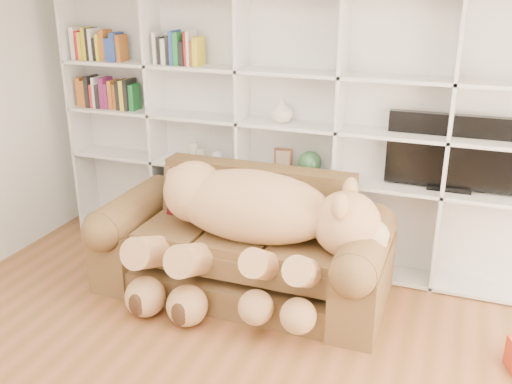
% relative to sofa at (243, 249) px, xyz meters
% --- Properties ---
extents(wall_back, '(5.00, 0.02, 2.70)m').
position_rel_sofa_xyz_m(wall_back, '(0.18, 0.86, 0.97)').
color(wall_back, white).
rests_on(wall_back, floor).
extents(bookshelf, '(4.43, 0.35, 2.40)m').
position_rel_sofa_xyz_m(bookshelf, '(-0.06, 0.72, 0.93)').
color(bookshelf, white).
rests_on(bookshelf, floor).
extents(sofa, '(2.37, 1.02, 1.00)m').
position_rel_sofa_xyz_m(sofa, '(0.00, 0.00, 0.00)').
color(sofa, brown).
rests_on(sofa, floor).
extents(teddy_bear, '(1.93, 1.02, 1.12)m').
position_rel_sofa_xyz_m(teddy_bear, '(0.13, -0.20, 0.34)').
color(teddy_bear, '#E3A671').
rests_on(teddy_bear, sofa).
extents(throw_pillow, '(0.45, 0.25, 0.47)m').
position_rel_sofa_xyz_m(throw_pillow, '(-0.52, 0.17, 0.35)').
color(throw_pillow, '#540E15').
rests_on(throw_pillow, sofa).
extents(tv, '(1.06, 0.18, 0.62)m').
position_rel_sofa_xyz_m(tv, '(1.54, 0.71, 0.80)').
color(tv, black).
rests_on(tv, bookshelf).
extents(picture_frame, '(0.17, 0.04, 0.20)m').
position_rel_sofa_xyz_m(picture_frame, '(0.12, 0.66, 0.60)').
color(picture_frame, '#562E1D').
rests_on(picture_frame, bookshelf).
extents(green_vase, '(0.21, 0.21, 0.21)m').
position_rel_sofa_xyz_m(green_vase, '(0.37, 0.66, 0.60)').
color(green_vase, '#315F37').
rests_on(green_vase, bookshelf).
extents(figurine_tall, '(0.09, 0.09, 0.18)m').
position_rel_sofa_xyz_m(figurine_tall, '(-0.77, 0.66, 0.58)').
color(figurine_tall, beige).
rests_on(figurine_tall, bookshelf).
extents(figurine_short, '(0.10, 0.10, 0.13)m').
position_rel_sofa_xyz_m(figurine_short, '(-0.69, 0.66, 0.55)').
color(figurine_short, beige).
rests_on(figurine_short, bookshelf).
extents(snow_globe, '(0.12, 0.12, 0.12)m').
position_rel_sofa_xyz_m(snow_globe, '(-0.52, 0.66, 0.55)').
color(snow_globe, white).
rests_on(snow_globe, bookshelf).
extents(shelf_vase, '(0.26, 0.26, 0.21)m').
position_rel_sofa_xyz_m(shelf_vase, '(0.10, 0.66, 1.04)').
color(shelf_vase, beige).
rests_on(shelf_vase, bookshelf).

